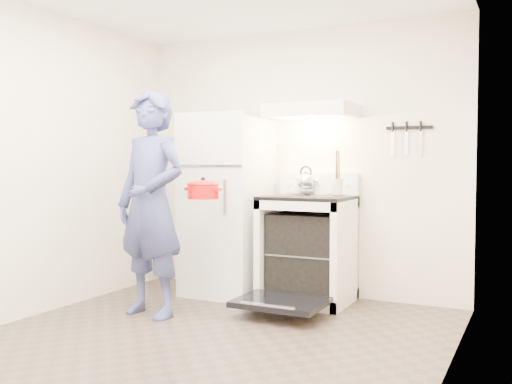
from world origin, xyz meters
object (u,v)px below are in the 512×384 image
at_px(person, 151,204).
at_px(stove_body, 308,251).
at_px(tea_kettle, 306,180).
at_px(dutch_oven, 203,192).
at_px(refrigerator, 227,205).

bearing_deg(person, stove_body, 53.48).
relative_size(tea_kettle, dutch_oven, 0.81).
height_order(refrigerator, person, person).
distance_m(tea_kettle, dutch_oven, 1.11).
xyz_separation_m(refrigerator, person, (-0.16, -0.97, 0.06)).
xyz_separation_m(tea_kettle, dutch_oven, (-0.51, -0.98, -0.07)).
distance_m(refrigerator, person, 0.99).
bearing_deg(person, tea_kettle, 62.31).
relative_size(stove_body, tea_kettle, 3.49).
distance_m(person, dutch_oven, 0.43).
bearing_deg(refrigerator, stove_body, 1.77).
xyz_separation_m(stove_body, dutch_oven, (-0.62, -0.76, 0.55)).
bearing_deg(refrigerator, person, -99.56).
distance_m(refrigerator, dutch_oven, 0.78).
height_order(stove_body, dutch_oven, dutch_oven).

